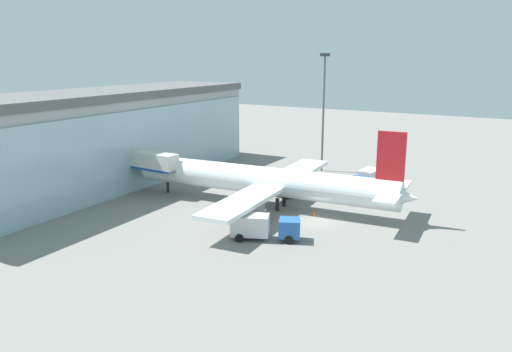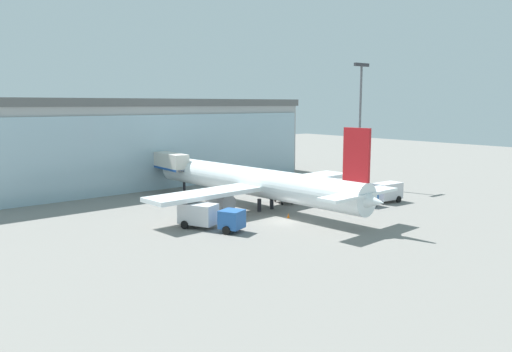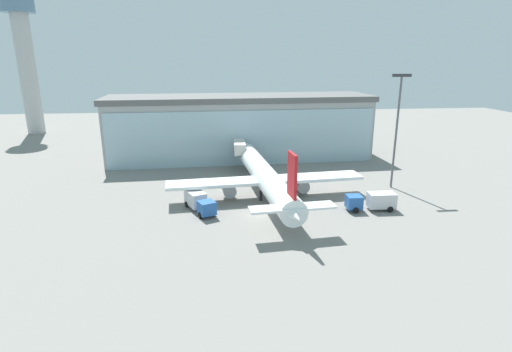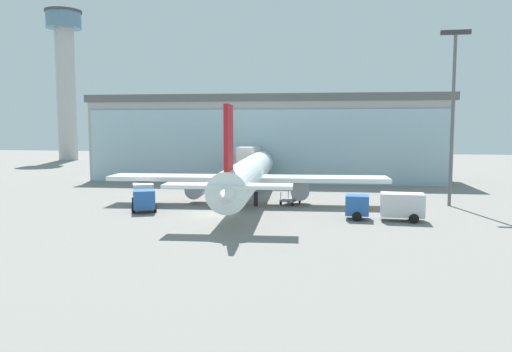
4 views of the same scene
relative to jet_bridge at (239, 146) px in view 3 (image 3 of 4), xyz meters
The scene contains 11 objects.
ground 27.04m from the jet_bridge, 88.02° to the right, with size 240.00×240.00×0.00m, color gray.
terminal_building 9.06m from the jet_bridge, 83.89° to the left, with size 59.25×17.20×14.08m.
jet_bridge is the anchor object (origin of this frame).
control_tower 77.29m from the jet_bridge, 141.64° to the left, with size 9.33×9.33×38.97m.
apron_light_mast 31.43m from the jet_bridge, 32.70° to the right, with size 3.20×0.40×19.52m.
airplane 18.96m from the jet_bridge, 81.05° to the right, with size 32.12×39.25×10.83m.
catering_truck 25.75m from the jet_bridge, 107.49° to the right, with size 5.01×7.56×2.65m.
fuel_truck 32.63m from the jet_bridge, 56.04° to the right, with size 7.36×2.68×2.65m.
baggage_cart 20.76m from the jet_bridge, 67.11° to the right, with size 2.31×3.13×1.50m.
safety_cone_nose 26.21m from the jet_bridge, 84.41° to the right, with size 0.36×0.36×0.55m, color orange.
safety_cone_wingtip 27.73m from the jet_bridge, 51.75° to the right, with size 0.36×0.36×0.55m, color orange.
Camera 3 is at (-6.24, -54.23, 21.89)m, focal length 28.00 mm.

